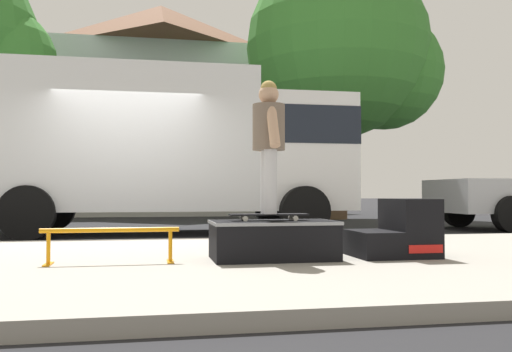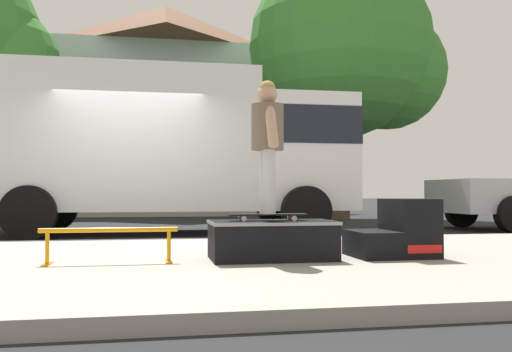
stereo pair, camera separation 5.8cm
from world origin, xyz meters
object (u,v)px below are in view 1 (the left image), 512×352
(skate_box, at_px, (273,239))
(kicker_ramp, at_px, (398,232))
(skater_kid, at_px, (269,135))
(grind_rail, at_px, (111,237))
(street_tree_main, at_px, (347,53))
(box_truck, at_px, (171,145))
(skateboard, at_px, (269,215))

(skate_box, bearing_deg, kicker_ramp, -0.01)
(kicker_ramp, height_order, skater_kid, skater_kid)
(grind_rail, relative_size, street_tree_main, 0.16)
(kicker_ramp, distance_m, street_tree_main, 11.74)
(skate_box, distance_m, kicker_ramp, 1.32)
(street_tree_main, bearing_deg, box_truck, -137.78)
(skateboard, bearing_deg, street_tree_main, 65.68)
(grind_rail, distance_m, skater_kid, 1.81)
(kicker_ramp, height_order, street_tree_main, street_tree_main)
(street_tree_main, bearing_deg, skate_box, -114.06)
(kicker_ramp, relative_size, box_truck, 0.12)
(skater_kid, height_order, street_tree_main, street_tree_main)
(kicker_ramp, xyz_separation_m, street_tree_main, (3.27, 10.29, 4.62))
(skate_box, distance_m, box_truck, 5.63)
(grind_rail, bearing_deg, kicker_ramp, 0.67)
(skate_box, xyz_separation_m, grind_rail, (-1.55, -0.03, 0.04))
(kicker_ramp, distance_m, skater_kid, 1.67)
(box_truck, bearing_deg, kicker_ramp, -68.56)
(kicker_ramp, xyz_separation_m, skateboard, (-1.35, 0.05, 0.19))
(skateboard, bearing_deg, skater_kid, -53.13)
(kicker_ramp, distance_m, box_truck, 5.95)
(grind_rail, height_order, skater_kid, skater_kid)
(skate_box, relative_size, kicker_ramp, 1.50)
(skater_kid, bearing_deg, skate_box, -57.85)
(box_truck, height_order, street_tree_main, street_tree_main)
(skateboard, xyz_separation_m, street_tree_main, (4.63, 10.24, 4.43))
(skate_box, height_order, box_truck, box_truck)
(kicker_ramp, height_order, skateboard, kicker_ramp)
(street_tree_main, bearing_deg, skater_kid, -114.32)
(grind_rail, distance_m, box_truck, 5.64)
(skate_box, height_order, skateboard, skateboard)
(skateboard, relative_size, skater_kid, 0.59)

